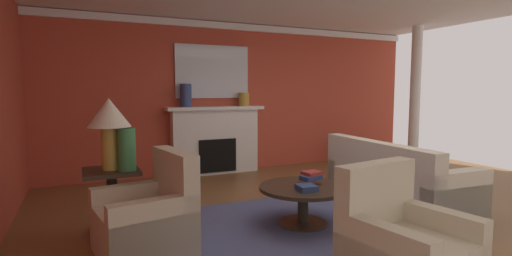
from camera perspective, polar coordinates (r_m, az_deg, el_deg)
ground_plane at (r=4.99m, az=11.15°, el=-12.32°), size 9.31×9.31×0.00m
wall_fireplace at (r=7.39m, az=-2.44°, el=4.60°), size 7.76×0.12×2.79m
crown_moulding at (r=7.41m, az=-2.25°, el=14.82°), size 7.76×0.08×0.12m
area_rug at (r=4.53m, az=7.00°, el=-14.06°), size 3.32×2.22×0.01m
fireplace at (r=7.05m, az=-6.09°, el=-2.09°), size 1.80×0.35×1.24m
mantel_mirror at (r=7.11m, az=-6.51°, el=8.35°), size 1.39×0.04×0.96m
sofa at (r=5.60m, az=19.98°, el=-7.41°), size 1.02×2.15×0.85m
armchair_near_window at (r=3.83m, az=-15.83°, el=-13.16°), size 0.92×0.92×0.95m
armchair_facing_fireplace at (r=3.26m, az=21.25°, el=-16.77°), size 0.92×0.92×0.95m
coffee_table at (r=4.43m, az=7.05°, el=-10.04°), size 1.00×1.00×0.45m
side_table at (r=4.38m, az=-20.69°, el=-9.67°), size 0.56×0.56×0.70m
table_lamp at (r=4.24m, az=-21.07°, el=1.16°), size 0.44×0.44×0.75m
vase_tall_corner at (r=8.19m, az=13.73°, el=-3.28°), size 0.29×0.29×0.57m
vase_mantel_left at (r=6.78m, az=-10.45°, el=4.80°), size 0.20×0.20×0.41m
vase_mantel_right at (r=7.14m, az=-1.83°, el=4.29°), size 0.20×0.20×0.25m
vase_on_side_table at (r=4.16m, az=-18.75°, el=-3.04°), size 0.18×0.18×0.44m
book_red_cover at (r=4.21m, az=7.55°, el=-8.82°), size 0.21×0.22×0.06m
book_art_folio at (r=4.44m, az=8.22°, el=-7.35°), size 0.25×0.19×0.05m
book_small_novel at (r=4.48m, az=8.34°, el=-6.66°), size 0.21×0.20×0.04m
column_white at (r=8.27m, az=22.66°, el=4.28°), size 0.20×0.20×2.79m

